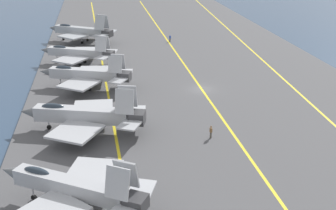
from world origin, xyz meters
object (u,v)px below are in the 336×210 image
object	(u,v)px
crew_brown_vest	(211,131)
parked_jet_fourth	(86,74)
parked_jet_third	(84,115)
parked_jet_sixth	(81,31)
parked_jet_fifth	(78,53)
parked_jet_second	(73,187)
crew_blue_vest	(170,38)

from	to	relation	value
crew_brown_vest	parked_jet_fourth	bearing A→B (deg)	36.20
parked_jet_third	crew_brown_vest	bearing A→B (deg)	-106.45
parked_jet_fourth	parked_jet_third	bearing A→B (deg)	179.44
parked_jet_sixth	parked_jet_fifth	bearing A→B (deg)	179.58
parked_jet_fourth	parked_jet_fifth	distance (m)	13.93
parked_jet_second	parked_jet_fifth	world-z (taller)	parked_jet_second
parked_jet_third	parked_jet_fifth	distance (m)	30.31
crew_brown_vest	parked_jet_third	bearing A→B (deg)	73.55
parked_jet_second	parked_jet_sixth	bearing A→B (deg)	0.58
parked_jet_fifth	crew_blue_vest	size ratio (longest dim) A/B	9.17
parked_jet_fifth	parked_jet_fourth	bearing A→B (deg)	-173.11
parked_jet_second	crew_blue_vest	distance (m)	65.36
parked_jet_third	crew_blue_vest	distance (m)	49.11
parked_jet_third	parked_jet_sixth	xyz separation A→B (m)	(48.32, 1.38, 0.35)
crew_blue_vest	parked_jet_second	bearing A→B (deg)	162.38
parked_jet_second	crew_brown_vest	bearing A→B (deg)	-52.60
crew_brown_vest	parked_jet_second	bearing A→B (deg)	127.40
parked_jet_second	parked_jet_fourth	xyz separation A→B (m)	(33.48, -0.88, -0.21)
crew_blue_vest	crew_brown_vest	distance (m)	49.96
parked_jet_second	parked_jet_fourth	distance (m)	33.50
parked_jet_second	parked_jet_third	xyz separation A→B (m)	(17.04, -0.72, -0.30)
parked_jet_sixth	parked_jet_second	bearing A→B (deg)	-179.42
parked_jet_second	crew_blue_vest	world-z (taller)	parked_jet_second
parked_jet_fifth	parked_jet_sixth	size ratio (longest dim) A/B	0.94
parked_jet_fourth	crew_blue_vest	distance (m)	34.48
parked_jet_fifth	parked_jet_sixth	xyz separation A→B (m)	(18.05, -0.13, 0.30)
parked_jet_fifth	parked_jet_sixth	distance (m)	18.05
parked_jet_fourth	parked_jet_fifth	size ratio (longest dim) A/B	1.02
parked_jet_fifth	crew_brown_vest	bearing A→B (deg)	-153.92
parked_jet_fifth	crew_blue_vest	xyz separation A→B (m)	(14.97, -20.57, -1.47)
parked_jet_third	parked_jet_fourth	world-z (taller)	parked_jet_third
parked_jet_sixth	crew_brown_vest	world-z (taller)	parked_jet_sixth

